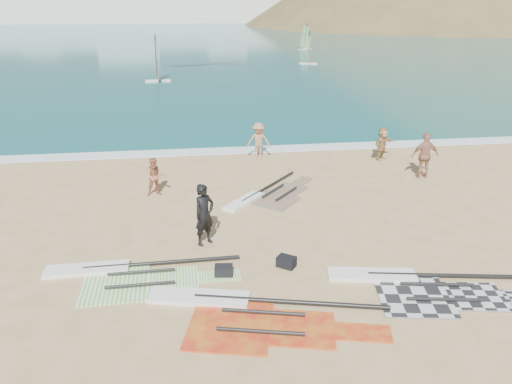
{
  "coord_description": "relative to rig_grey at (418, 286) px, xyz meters",
  "views": [
    {
      "loc": [
        -2.96,
        -11.86,
        7.25
      ],
      "look_at": [
        -0.79,
        4.0,
        1.0
      ],
      "focal_mm": 35.0,
      "sensor_mm": 36.0,
      "label": 1
    }
  ],
  "objects": [
    {
      "name": "beachgoer_mid",
      "position": [
        -2.62,
        11.98,
        0.83
      ],
      "size": [
        1.21,
        0.8,
        1.76
      ],
      "primitive_type": "imported",
      "rotation": [
        0.0,
        0.0,
        -0.13
      ],
      "color": "#B1735A",
      "rests_on": "ground"
    },
    {
      "name": "gear_bag_near",
      "position": [
        -5.12,
        1.28,
        0.11
      ],
      "size": [
        0.54,
        0.42,
        0.32
      ],
      "primitive_type": "cube",
      "rotation": [
        0.0,
        0.0,
        -0.11
      ],
      "color": "black",
      "rests_on": "ground"
    },
    {
      "name": "windsurfer_left",
      "position": [
        -8.53,
        36.63,
        1.19
      ],
      "size": [
        2.36,
        2.81,
        4.21
      ],
      "rotation": [
        0.0,
        0.0,
        0.11
      ],
      "color": "white",
      "rests_on": "ground"
    },
    {
      "name": "windsurfer_right",
      "position": [
        11.8,
        64.24,
        1.1
      ],
      "size": [
        2.11,
        2.28,
        3.77
      ],
      "rotation": [
        0.0,
        0.0,
        0.48
      ],
      "color": "white",
      "rests_on": "ground"
    },
    {
      "name": "far_town",
      "position": [
        -18.63,
        151.03,
        4.44
      ],
      "size": [
        160.0,
        8.0,
        12.0
      ],
      "color": "white",
      "rests_on": "ground"
    },
    {
      "name": "person_wetsuit",
      "position": [
        -5.54,
        3.36,
        0.94
      ],
      "size": [
        0.86,
        0.82,
        1.98
      ],
      "primitive_type": "imported",
      "rotation": [
        0.0,
        0.0,
        0.65
      ],
      "color": "black",
      "rests_on": "ground"
    },
    {
      "name": "rig_orange",
      "position": [
        -3.03,
        6.95,
        -0.0
      ],
      "size": [
        4.1,
        4.05,
        0.19
      ],
      "rotation": [
        0.0,
        0.0,
        0.87
      ],
      "color": "#FF4B0C",
      "rests_on": "ground"
    },
    {
      "name": "beachgoer_right",
      "position": [
        3.18,
        11.02,
        0.74
      ],
      "size": [
        1.45,
        1.24,
        1.57
      ],
      "primitive_type": "imported",
      "rotation": [
        0.0,
        0.0,
        0.64
      ],
      "color": "#AD8251",
      "rests_on": "ground"
    },
    {
      "name": "beachgoer_left",
      "position": [
        -7.28,
        7.8,
        0.71
      ],
      "size": [
        0.82,
        0.68,
        1.52
      ],
      "primitive_type": "imported",
      "rotation": [
        0.0,
        0.0,
        0.16
      ],
      "color": "#AE684E",
      "rests_on": "ground"
    },
    {
      "name": "rig_grey",
      "position": [
        0.0,
        0.0,
        0.0
      ],
      "size": [
        5.75,
        2.74,
        0.2
      ],
      "rotation": [
        0.0,
        0.0,
        -0.17
      ],
      "color": "black",
      "rests_on": "ground"
    },
    {
      "name": "gear_bag_far",
      "position": [
        -3.29,
        1.57,
        0.1
      ],
      "size": [
        0.63,
        0.6,
        0.31
      ],
      "primitive_type": "cube",
      "rotation": [
        0.0,
        0.0,
        -0.63
      ],
      "color": "black",
      "rests_on": "ground"
    },
    {
      "name": "windsurfer_centre",
      "position": [
        8.28,
        47.37,
        1.09
      ],
      "size": [
        2.13,
        2.44,
        3.74
      ],
      "rotation": [
        0.0,
        0.0,
        -0.26
      ],
      "color": "white",
      "rests_on": "ground"
    },
    {
      "name": "beachgoer_back",
      "position": [
        4.01,
        8.3,
        0.94
      ],
      "size": [
        1.19,
        0.54,
        1.99
      ],
      "primitive_type": "imported",
      "rotation": [
        0.0,
        0.0,
        3.09
      ],
      "color": "#A8735B",
      "rests_on": "ground"
    },
    {
      "name": "surf_line",
      "position": [
        -2.91,
        13.33,
        -0.05
      ],
      "size": [
        300.0,
        1.2,
        0.04
      ],
      "primitive_type": "cube",
      "color": "white",
      "rests_on": "ground"
    },
    {
      "name": "ground",
      "position": [
        -2.91,
        1.03,
        -0.05
      ],
      "size": [
        300.0,
        300.0,
        0.0
      ],
      "primitive_type": "plane",
      "color": "tan",
      "rests_on": "ground"
    },
    {
      "name": "rig_red",
      "position": [
        -4.77,
        -0.58,
        0.0
      ],
      "size": [
        6.03,
        3.08,
        0.2
      ],
      "rotation": [
        0.0,
        0.0,
        -0.24
      ],
      "color": "red",
      "rests_on": "ground"
    },
    {
      "name": "sea",
      "position": [
        -2.91,
        133.03,
        -0.05
      ],
      "size": [
        300.0,
        240.0,
        0.06
      ],
      "primitive_type": "cube",
      "color": "#0D5D5F",
      "rests_on": "ground"
    },
    {
      "name": "rig_green",
      "position": [
        -7.84,
        1.63,
        -0.0
      ],
      "size": [
        5.53,
        2.18,
        0.2
      ],
      "rotation": [
        0.0,
        0.0,
        0.02
      ],
      "color": "#68CC37",
      "rests_on": "ground"
    },
    {
      "name": "headland_main",
      "position": [
        82.09,
        131.03,
        -0.05
      ],
      "size": [
        143.0,
        143.0,
        45.0
      ],
      "primitive_type": "cone",
      "color": "brown",
      "rests_on": "ground"
    }
  ]
}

